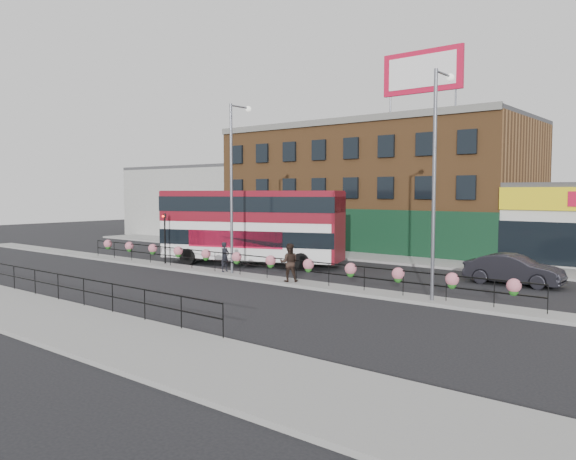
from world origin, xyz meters
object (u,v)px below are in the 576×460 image
Objects in this scene: double_decker_bus at (251,219)px; pedestrian_a at (225,257)px; lamp_column_west at (234,173)px; car at (514,270)px; lamp_column_east at (437,164)px; pedestrian_b at (289,263)px.

double_decker_bus reaches higher than pedestrian_a.
lamp_column_west reaches higher than pedestrian_a.
double_decker_bus is 4.63m from pedestrian_a.
double_decker_bus is 7.13× the size of pedestrian_a.
lamp_column_east reaches higher than car.
lamp_column_west is 0.98× the size of lamp_column_east.
lamp_column_east is (7.76, 0.31, 4.77)m from pedestrian_b.
pedestrian_a is (-14.03, -6.65, 0.22)m from car.
pedestrian_b is (-8.94, -7.09, 0.35)m from car.
lamp_column_west reaches higher than car.
double_decker_bus is at bearing -70.40° from pedestrian_b.
pedestrian_a is 0.17× the size of lamp_column_east.
lamp_column_east is at bearing 145.09° from pedestrian_b.
lamp_column_west is (-4.43, 0.59, 4.64)m from pedestrian_b.
pedestrian_b is at bearing -177.74° from lamp_column_east.
pedestrian_a is 0.87× the size of pedestrian_b.
pedestrian_b is 0.21× the size of lamp_column_west.
lamp_column_west is at bearing 178.67° from lamp_column_east.
pedestrian_a is 5.11m from pedestrian_b.
double_decker_bus is at bearing 164.32° from lamp_column_east.
lamp_column_west is (0.65, 0.15, 4.77)m from pedestrian_a.
pedestrian_b is at bearing -33.23° from double_decker_bus.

